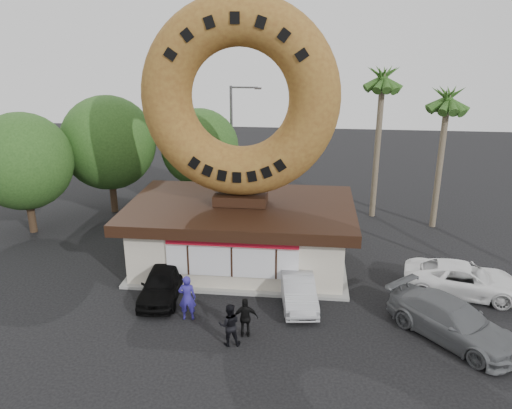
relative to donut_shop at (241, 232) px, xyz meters
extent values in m
plane|color=black|center=(0.00, -5.98, -1.77)|extent=(90.00, 90.00, 0.00)
cube|color=beige|center=(0.00, 0.02, -0.27)|extent=(10.00, 6.00, 3.00)
cube|color=#999993|center=(0.00, 0.02, -1.69)|extent=(10.60, 6.60, 0.15)
cube|color=#3F3F3F|center=(0.00, 0.02, 1.28)|extent=(10.00, 6.00, 0.10)
cube|color=black|center=(0.00, 0.02, 1.23)|extent=(11.20, 7.20, 0.55)
cube|color=silver|center=(0.00, -3.03, -0.22)|extent=(6.00, 0.12, 1.40)
cube|color=#AA0E20|center=(0.00, -3.05, 0.78)|extent=(6.00, 0.10, 0.45)
cube|color=black|center=(0.00, 0.02, 1.78)|extent=(2.60, 1.40, 0.50)
torus|color=olive|center=(0.00, 0.02, 6.68)|extent=(9.29, 2.37, 9.29)
cylinder|color=#473321|center=(-9.50, 7.02, -0.12)|extent=(0.44, 0.44, 3.30)
sphere|color=#214518|center=(-9.50, 7.02, 2.88)|extent=(6.00, 6.00, 6.00)
cylinder|color=#473321|center=(-4.00, 9.02, -0.34)|extent=(0.44, 0.44, 2.86)
sphere|color=#214518|center=(-4.00, 9.02, 2.26)|extent=(5.20, 5.20, 5.20)
cylinder|color=#473321|center=(-13.00, 3.02, -0.23)|extent=(0.44, 0.44, 3.08)
sphere|color=#214518|center=(-13.00, 3.02, 2.57)|extent=(5.60, 5.60, 5.60)
cylinder|color=#726651|center=(7.50, 8.02, 2.73)|extent=(0.36, 0.36, 9.00)
cylinder|color=#726651|center=(11.00, 6.52, 2.23)|extent=(0.36, 0.36, 8.00)
cylinder|color=#59595E|center=(-2.00, 10.02, 2.23)|extent=(0.18, 0.18, 8.00)
cylinder|color=#59595E|center=(-1.10, 10.02, 6.13)|extent=(1.80, 0.12, 0.12)
cube|color=#59595E|center=(-0.20, 10.02, 6.08)|extent=(0.45, 0.20, 0.12)
imported|color=navy|center=(-1.50, -5.41, -0.78)|extent=(0.78, 0.56, 1.98)
imported|color=black|center=(0.51, -7.00, -0.91)|extent=(0.94, 0.79, 1.72)
imported|color=black|center=(1.05, -6.39, -0.94)|extent=(1.02, 0.54, 1.66)
imported|color=black|center=(-3.05, -3.74, -1.07)|extent=(1.87, 4.19, 1.40)
imported|color=#AAABAF|center=(3.01, -3.58, -1.11)|extent=(1.94, 4.15, 1.32)
imported|color=slate|center=(9.02, -5.64, -1.00)|extent=(5.13, 5.32, 1.53)
imported|color=white|center=(10.47, -1.95, -1.04)|extent=(5.54, 3.29, 1.44)
camera|label=1|loc=(3.29, -23.13, 9.59)|focal=35.00mm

